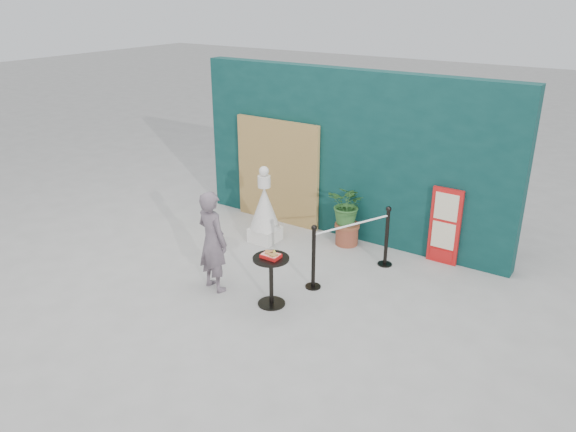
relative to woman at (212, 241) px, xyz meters
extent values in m
plane|color=#ADAAA5|center=(0.68, -0.21, -0.78)|extent=(60.00, 60.00, 0.00)
cube|color=#0A2F2E|center=(0.68, 2.94, 0.72)|extent=(6.00, 0.30, 3.00)
cube|color=tan|center=(-0.72, 2.73, 0.22)|extent=(1.80, 0.08, 2.00)
imported|color=slate|center=(0.00, 0.00, 0.00)|extent=(0.64, 0.49, 1.56)
cube|color=red|center=(2.58, 2.75, -0.13)|extent=(0.50, 0.06, 1.30)
cube|color=beige|center=(2.58, 2.72, 0.22)|extent=(0.38, 0.02, 0.45)
cube|color=beige|center=(2.58, 2.72, -0.28)|extent=(0.38, 0.02, 0.45)
cube|color=red|center=(2.58, 2.72, -0.63)|extent=(0.38, 0.02, 0.18)
cube|color=white|center=(-0.37, 1.82, -0.65)|extent=(0.47, 0.47, 0.26)
cone|color=silver|center=(-0.37, 1.82, -0.14)|extent=(0.55, 0.55, 0.77)
cylinder|color=silver|center=(-0.37, 1.82, 0.35)|extent=(0.22, 0.22, 0.21)
sphere|color=silver|center=(-0.37, 1.82, 0.54)|extent=(0.17, 0.17, 0.17)
cylinder|color=black|center=(0.99, 0.09, -0.77)|extent=(0.40, 0.40, 0.02)
cylinder|color=black|center=(0.99, 0.09, -0.42)|extent=(0.06, 0.06, 0.72)
cylinder|color=black|center=(0.99, 0.09, -0.05)|extent=(0.52, 0.52, 0.03)
cube|color=red|center=(0.99, 0.09, -0.01)|extent=(0.26, 0.19, 0.05)
cube|color=#F54320|center=(0.99, 0.09, 0.02)|extent=(0.24, 0.17, 0.00)
cube|color=#CB894A|center=(0.95, 0.10, 0.04)|extent=(0.15, 0.14, 0.02)
cube|color=tan|center=(1.04, 0.07, 0.04)|extent=(0.13, 0.13, 0.02)
cone|color=yellow|center=(1.01, 0.14, 0.05)|extent=(0.06, 0.06, 0.06)
cylinder|color=brown|center=(0.93, 2.51, -0.61)|extent=(0.40, 0.40, 0.33)
cylinder|color=brown|center=(0.93, 2.51, -0.42)|extent=(0.44, 0.44, 0.06)
imported|color=#2E622A|center=(0.93, 2.51, -0.03)|extent=(0.66, 0.57, 0.73)
cylinder|color=black|center=(1.24, 0.85, -0.77)|extent=(0.24, 0.24, 0.02)
cylinder|color=black|center=(1.24, 0.85, -0.30)|extent=(0.06, 0.06, 0.96)
sphere|color=black|center=(1.24, 0.85, 0.21)|extent=(0.09, 0.09, 0.09)
cylinder|color=black|center=(1.84, 2.15, -0.77)|extent=(0.24, 0.24, 0.02)
cylinder|color=black|center=(1.84, 2.15, -0.30)|extent=(0.06, 0.06, 0.96)
sphere|color=black|center=(1.84, 2.15, 0.21)|extent=(0.09, 0.09, 0.09)
cylinder|color=white|center=(1.54, 1.50, 0.10)|extent=(0.63, 1.31, 0.03)
camera|label=1|loc=(5.10, -5.65, 3.47)|focal=35.00mm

